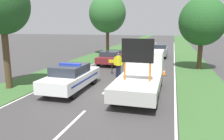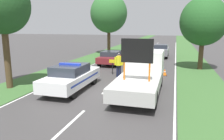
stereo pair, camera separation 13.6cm
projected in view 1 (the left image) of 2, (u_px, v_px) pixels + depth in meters
The scene contains 17 objects.
ground_plane at pixel (104, 93), 12.42m from camera, with size 160.00×160.00×0.00m, color #3D3A3A.
lane_markings at pixel (138, 60), 24.06m from camera, with size 7.93×57.61×0.01m.
grass_verge_left at pixel (109, 51), 32.76m from camera, with size 3.08×120.00×0.03m.
grass_verge_right at pixel (187, 54), 29.85m from camera, with size 3.08×120.00×0.03m.
police_car at pixel (71, 77), 12.83m from camera, with size 1.87×4.88×1.62m.
work_truck at pixel (142, 72), 12.65m from camera, with size 2.21×6.20×3.14m.
road_barrier at pixel (125, 63), 16.76m from camera, with size 2.68×0.08×1.15m.
police_officer at pixel (118, 63), 15.97m from camera, with size 0.65×0.41×1.80m.
pedestrian_civilian at pixel (126, 64), 16.38m from camera, with size 0.56×0.35×1.55m.
traffic_cone_near_police at pixel (164, 72), 16.74m from camera, with size 0.38×0.38×0.53m.
traffic_cone_centre_front at pixel (81, 73), 16.49m from camera, with size 0.38×0.38×0.53m.
traffic_cone_near_truck at pixel (85, 69), 18.08m from camera, with size 0.38×0.38×0.52m.
queued_car_wagon_maroon at pixel (110, 57), 21.31m from camera, with size 1.87×3.99×1.34m.
queued_car_suv_grey at pixel (160, 50), 26.83m from camera, with size 1.75×4.56×1.53m.
roadside_tree_near_left at pixel (2, 6), 12.35m from camera, with size 3.13×3.13×6.53m.
roadside_tree_near_right at pixel (202, 21), 18.36m from camera, with size 3.89×3.89×6.17m.
roadside_tree_mid_left at pixel (107, 13), 28.57m from camera, with size 4.82×4.82×7.90m.
Camera 1 is at (3.63, -11.36, 3.73)m, focal length 35.00 mm.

